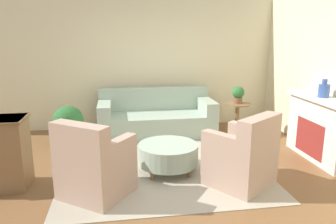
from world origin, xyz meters
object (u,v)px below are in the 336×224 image
object	(u,v)px
couch	(156,118)
armchair_right	(243,158)
side_table	(237,114)
vase_mantel_near	(324,90)
armchair_left	(94,167)
ottoman_table	(168,154)
potted_plant_on_side_table	(238,94)
potted_plant_floor	(68,122)

from	to	relation	value
couch	armchair_right	xyz separation A→B (m)	(0.84, -2.46, 0.07)
side_table	vase_mantel_near	xyz separation A→B (m)	(0.80, -1.46, 0.70)
couch	armchair_left	world-z (taller)	armchair_left
side_table	ottoman_table	bearing A→B (deg)	-136.01
couch	vase_mantel_near	size ratio (longest dim) A/B	7.93
side_table	vase_mantel_near	world-z (taller)	vase_mantel_near
couch	side_table	bearing A→B (deg)	-10.21
ottoman_table	vase_mantel_near	size ratio (longest dim) A/B	3.06
armchair_right	side_table	xyz separation A→B (m)	(0.74, 2.17, 0.04)
side_table	potted_plant_on_side_table	xyz separation A→B (m)	(-0.00, -0.00, 0.39)
armchair_right	potted_plant_floor	size ratio (longest dim) A/B	1.41
side_table	vase_mantel_near	bearing A→B (deg)	-61.20
potted_plant_floor	couch	bearing A→B (deg)	14.15
armchair_right	side_table	size ratio (longest dim) A/B	1.61
ottoman_table	side_table	bearing A→B (deg)	43.99
armchair_left	potted_plant_floor	distance (m)	2.12
side_table	potted_plant_floor	bearing A→B (deg)	-177.71
ottoman_table	vase_mantel_near	xyz separation A→B (m)	(2.43, 0.11, 0.85)
armchair_right	potted_plant_floor	distance (m)	3.21
side_table	potted_plant_floor	size ratio (longest dim) A/B	0.88
armchair_left	armchair_right	bearing A→B (deg)	0.00
armchair_right	couch	bearing A→B (deg)	108.83
ottoman_table	potted_plant_floor	xyz separation A→B (m)	(-1.58, 1.44, 0.15)
couch	potted_plant_on_side_table	world-z (taller)	potted_plant_on_side_table
armchair_left	armchair_right	xyz separation A→B (m)	(1.90, 0.00, 0.00)
couch	vase_mantel_near	world-z (taller)	vase_mantel_near
ottoman_table	potted_plant_on_side_table	world-z (taller)	potted_plant_on_side_table
couch	armchair_left	size ratio (longest dim) A/B	2.21
armchair_left	potted_plant_on_side_table	xyz separation A→B (m)	(2.64, 2.17, 0.43)
side_table	couch	bearing A→B (deg)	169.79
armchair_left	side_table	distance (m)	3.42
armchair_left	vase_mantel_near	size ratio (longest dim) A/B	3.59
couch	potted_plant_on_side_table	bearing A→B (deg)	-10.21
armchair_left	ottoman_table	world-z (taller)	armchair_left
side_table	potted_plant_on_side_table	size ratio (longest dim) A/B	1.89
couch	armchair_right	bearing A→B (deg)	-71.17
armchair_right	vase_mantel_near	xyz separation A→B (m)	(1.54, 0.71, 0.73)
ottoman_table	armchair_right	bearing A→B (deg)	-33.89
ottoman_table	potted_plant_on_side_table	xyz separation A→B (m)	(1.63, 1.57, 0.55)
ottoman_table	armchair_left	bearing A→B (deg)	-149.31
ottoman_table	vase_mantel_near	distance (m)	2.58
armchair_right	side_table	distance (m)	2.30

